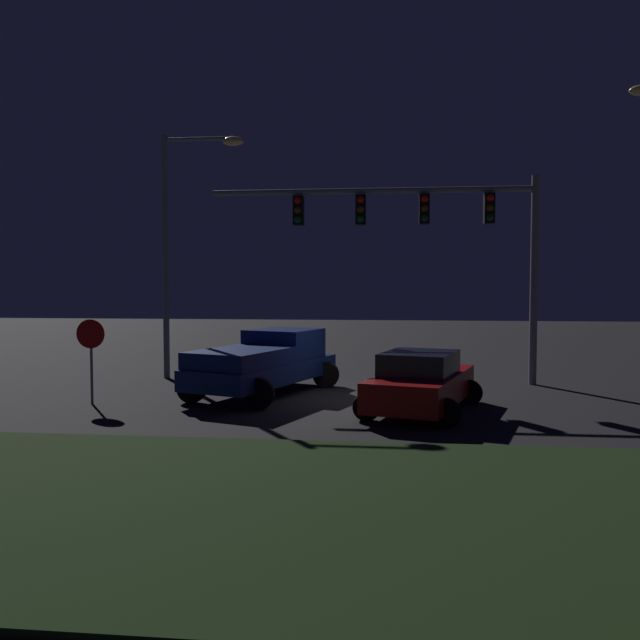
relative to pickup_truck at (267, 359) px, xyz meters
The scene contains 7 objects.
ground_plane 2.86m from the pickup_truck, ahead, with size 80.00×80.00×0.00m, color black.
grass_median 9.98m from the pickup_truck, 74.50° to the right, with size 25.36×7.36×0.10m, color black.
pickup_truck is the anchor object (origin of this frame).
car_sedan 4.86m from the pickup_truck, 28.19° to the right, with size 3.24×4.73×1.51m.
traffic_signal_gantry 6.67m from the pickup_truck, 30.60° to the left, with size 10.32×0.56×6.50m.
street_lamp_left 6.00m from the pickup_truck, 140.01° to the left, with size 2.77×0.44×8.03m.
stop_sign 4.77m from the pickup_truck, 153.55° to the right, with size 0.76×0.08×2.23m.
Camera 1 is at (0.96, -18.27, 3.14)m, focal length 37.46 mm.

